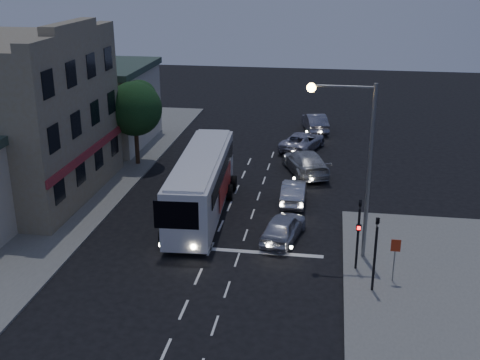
% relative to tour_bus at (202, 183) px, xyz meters
% --- Properties ---
extents(ground, '(120.00, 120.00, 0.00)m').
position_rel_tour_bus_xyz_m(ground, '(1.45, -6.64, -2.00)').
color(ground, black).
extents(sidewalk_far, '(12.00, 50.00, 0.12)m').
position_rel_tour_bus_xyz_m(sidewalk_far, '(-11.55, 1.36, -1.94)').
color(sidewalk_far, slate).
rests_on(sidewalk_far, ground).
extents(road_markings, '(8.00, 30.55, 0.01)m').
position_rel_tour_bus_xyz_m(road_markings, '(2.74, -3.33, -1.99)').
color(road_markings, silver).
rests_on(road_markings, ground).
extents(tour_bus, '(3.20, 12.17, 3.70)m').
position_rel_tour_bus_xyz_m(tour_bus, '(0.00, 0.00, 0.00)').
color(tour_bus, silver).
rests_on(tour_bus, ground).
extents(car_suv, '(2.55, 4.57, 1.47)m').
position_rel_tour_bus_xyz_m(car_suv, '(5.18, -2.84, -1.27)').
color(car_suv, '#B4B7C6').
rests_on(car_suv, ground).
extents(car_sedan_a, '(1.51, 4.25, 1.40)m').
position_rel_tour_bus_xyz_m(car_sedan_a, '(5.37, 2.64, -1.30)').
color(car_sedan_a, '#B7B7BF').
rests_on(car_sedan_a, ground).
extents(car_sedan_b, '(4.12, 6.19, 1.66)m').
position_rel_tour_bus_xyz_m(car_sedan_b, '(5.81, 8.37, -1.17)').
color(car_sedan_b, '#BABABA').
rests_on(car_sedan_b, ground).
extents(car_sedan_c, '(3.96, 5.74, 1.46)m').
position_rel_tour_bus_xyz_m(car_sedan_c, '(5.30, 14.06, -1.27)').
color(car_sedan_c, '#A9A7B8').
rests_on(car_sedan_c, ground).
extents(car_extra, '(2.72, 5.15, 1.61)m').
position_rel_tour_bus_xyz_m(car_extra, '(6.08, 19.94, -1.19)').
color(car_extra, gray).
rests_on(car_extra, ground).
extents(traffic_signal_main, '(0.25, 0.35, 4.10)m').
position_rel_tour_bus_xyz_m(traffic_signal_main, '(9.05, -5.86, 0.42)').
color(traffic_signal_main, black).
rests_on(traffic_signal_main, sidewalk_near).
extents(traffic_signal_side, '(0.18, 0.15, 4.10)m').
position_rel_tour_bus_xyz_m(traffic_signal_side, '(9.75, -7.84, 0.42)').
color(traffic_signal_side, black).
rests_on(traffic_signal_side, sidewalk_near).
extents(regulatory_sign, '(0.45, 0.12, 2.20)m').
position_rel_tour_bus_xyz_m(regulatory_sign, '(10.75, -6.88, -0.40)').
color(regulatory_sign, slate).
rests_on(regulatory_sign, sidewalk_near).
extents(streetlight, '(3.32, 0.44, 9.00)m').
position_rel_tour_bus_xyz_m(streetlight, '(8.79, -4.44, 3.73)').
color(streetlight, slate).
rests_on(streetlight, sidewalk_near).
extents(main_building, '(10.12, 12.00, 11.00)m').
position_rel_tour_bus_xyz_m(main_building, '(-12.51, 1.36, 3.16)').
color(main_building, '#7B6C4E').
rests_on(main_building, sidewalk_far).
extents(low_building_north, '(9.40, 9.40, 6.50)m').
position_rel_tour_bus_xyz_m(low_building_north, '(-12.05, 13.36, 1.39)').
color(low_building_north, '#BDB7AD').
rests_on(low_building_north, sidewalk_far).
extents(street_tree, '(4.00, 4.00, 6.20)m').
position_rel_tour_bus_xyz_m(street_tree, '(-6.76, 8.38, 2.50)').
color(street_tree, black).
rests_on(street_tree, sidewalk_far).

